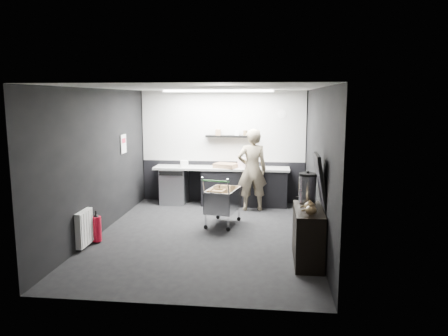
# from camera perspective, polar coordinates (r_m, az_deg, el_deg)

# --- Properties ---
(floor) EXTENTS (5.50, 5.50, 0.00)m
(floor) POSITION_cam_1_polar(r_m,az_deg,el_deg) (8.19, -2.37, -8.81)
(floor) COLOR black
(floor) RESTS_ON ground
(ceiling) EXTENTS (5.50, 5.50, 0.00)m
(ceiling) POSITION_cam_1_polar(r_m,az_deg,el_deg) (7.79, -2.50, 10.43)
(ceiling) COLOR white
(ceiling) RESTS_ON wall_back
(wall_back) EXTENTS (5.50, 0.00, 5.50)m
(wall_back) POSITION_cam_1_polar(r_m,az_deg,el_deg) (10.58, -0.15, 2.79)
(wall_back) COLOR black
(wall_back) RESTS_ON floor
(wall_front) EXTENTS (5.50, 0.00, 5.50)m
(wall_front) POSITION_cam_1_polar(r_m,az_deg,el_deg) (5.23, -7.07, -3.94)
(wall_front) COLOR black
(wall_front) RESTS_ON floor
(wall_left) EXTENTS (0.00, 5.50, 5.50)m
(wall_left) POSITION_cam_1_polar(r_m,az_deg,el_deg) (8.42, -16.00, 0.78)
(wall_left) COLOR black
(wall_left) RESTS_ON floor
(wall_right) EXTENTS (0.00, 5.50, 5.50)m
(wall_right) POSITION_cam_1_polar(r_m,az_deg,el_deg) (7.83, 12.19, 0.31)
(wall_right) COLOR black
(wall_right) RESTS_ON floor
(kitchen_wall_panel) EXTENTS (3.95, 0.02, 1.70)m
(kitchen_wall_panel) POSITION_cam_1_polar(r_m,az_deg,el_deg) (10.52, -0.16, 5.49)
(kitchen_wall_panel) COLOR silver
(kitchen_wall_panel) RESTS_ON wall_back
(dado_panel) EXTENTS (3.95, 0.02, 1.00)m
(dado_panel) POSITION_cam_1_polar(r_m,az_deg,el_deg) (10.69, -0.16, -1.75)
(dado_panel) COLOR black
(dado_panel) RESTS_ON wall_back
(floating_shelf) EXTENTS (1.20, 0.22, 0.04)m
(floating_shelf) POSITION_cam_1_polar(r_m,az_deg,el_deg) (10.41, 0.87, 4.18)
(floating_shelf) COLOR black
(floating_shelf) RESTS_ON wall_back
(wall_clock) EXTENTS (0.20, 0.03, 0.20)m
(wall_clock) POSITION_cam_1_polar(r_m,az_deg,el_deg) (10.43, 7.56, 7.02)
(wall_clock) COLOR white
(wall_clock) RESTS_ON wall_back
(poster) EXTENTS (0.02, 0.30, 0.40)m
(poster) POSITION_cam_1_polar(r_m,az_deg,el_deg) (9.60, -13.01, 3.09)
(poster) COLOR white
(poster) RESTS_ON wall_left
(poster_red_band) EXTENTS (0.02, 0.22, 0.10)m
(poster_red_band) POSITION_cam_1_polar(r_m,az_deg,el_deg) (9.59, -12.99, 3.51)
(poster_red_band) COLOR red
(poster_red_band) RESTS_ON poster
(radiator) EXTENTS (0.10, 0.50, 0.60)m
(radiator) POSITION_cam_1_polar(r_m,az_deg,el_deg) (7.80, -17.79, -7.49)
(radiator) COLOR white
(radiator) RESTS_ON wall_left
(ceiling_strip) EXTENTS (2.40, 0.20, 0.04)m
(ceiling_strip) POSITION_cam_1_polar(r_m,az_deg,el_deg) (9.63, -0.77, 10.02)
(ceiling_strip) COLOR white
(ceiling_strip) RESTS_ON ceiling
(prep_counter) EXTENTS (3.20, 0.61, 0.90)m
(prep_counter) POSITION_cam_1_polar(r_m,az_deg,el_deg) (10.39, 0.39, -2.32)
(prep_counter) COLOR black
(prep_counter) RESTS_ON floor
(person) EXTENTS (0.76, 0.58, 1.85)m
(person) POSITION_cam_1_polar(r_m,az_deg,el_deg) (9.81, 3.70, -0.24)
(person) COLOR #B9B093
(person) RESTS_ON floor
(shopping_cart) EXTENTS (0.70, 1.00, 1.00)m
(shopping_cart) POSITION_cam_1_polar(r_m,az_deg,el_deg) (8.74, -0.17, -4.43)
(shopping_cart) COLOR silver
(shopping_cart) RESTS_ON floor
(sideboard) EXTENTS (0.48, 1.13, 1.69)m
(sideboard) POSITION_cam_1_polar(r_m,az_deg,el_deg) (6.94, 11.01, -7.65)
(sideboard) COLOR black
(sideboard) RESTS_ON floor
(fire_extinguisher) EXTENTS (0.17, 0.17, 0.55)m
(fire_extinguisher) POSITION_cam_1_polar(r_m,az_deg,el_deg) (8.05, -16.31, -7.52)
(fire_extinguisher) COLOR #B50C21
(fire_extinguisher) RESTS_ON floor
(cardboard_box) EXTENTS (0.60, 0.53, 0.10)m
(cardboard_box) POSITION_cam_1_polar(r_m,az_deg,el_deg) (10.25, 0.24, 0.33)
(cardboard_box) COLOR #906E4C
(cardboard_box) RESTS_ON prep_counter
(pink_tub) EXTENTS (0.23, 0.23, 0.23)m
(pink_tub) POSITION_cam_1_polar(r_m,az_deg,el_deg) (10.26, 2.40, 0.68)
(pink_tub) COLOR white
(pink_tub) RESTS_ON prep_counter
(white_container) EXTENTS (0.21, 0.18, 0.16)m
(white_container) POSITION_cam_1_polar(r_m,az_deg,el_deg) (10.40, -5.22, 0.57)
(white_container) COLOR white
(white_container) RESTS_ON prep_counter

